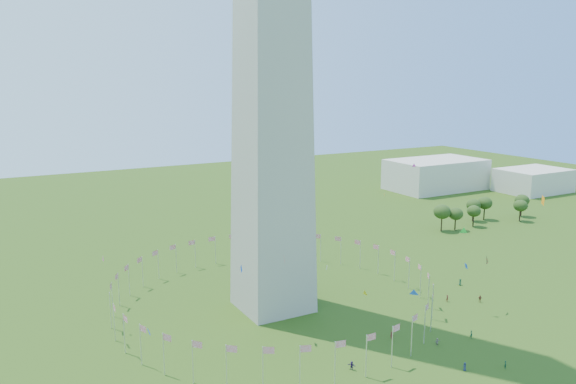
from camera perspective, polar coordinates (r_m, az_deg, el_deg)
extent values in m
cylinder|color=silver|center=(167.73, 10.79, -7.40)|extent=(0.24, 0.24, 9.00)
cylinder|color=silver|center=(172.47, 9.16, -6.82)|extent=(0.24, 0.24, 9.00)
cylinder|color=silver|center=(176.52, 7.35, -6.34)|extent=(0.24, 0.24, 9.00)
cylinder|color=silver|center=(179.80, 5.39, -5.96)|extent=(0.24, 0.24, 9.00)
cylinder|color=silver|center=(182.26, 3.33, -5.69)|extent=(0.24, 0.24, 9.00)
cylinder|color=silver|center=(183.85, 1.21, -5.52)|extent=(0.24, 0.24, 9.00)
cylinder|color=silver|center=(184.55, -0.96, -5.45)|extent=(0.24, 0.24, 9.00)
cylinder|color=silver|center=(184.35, -3.14, -5.49)|extent=(0.24, 0.24, 9.00)
cylinder|color=silver|center=(183.26, -5.29, -5.62)|extent=(0.24, 0.24, 9.00)
cylinder|color=silver|center=(181.28, -7.39, -5.86)|extent=(0.24, 0.24, 9.00)
cylinder|color=silver|center=(178.46, -9.40, -6.20)|extent=(0.24, 0.24, 9.00)
cylinder|color=silver|center=(174.84, -11.29, -6.64)|extent=(0.24, 0.24, 9.00)
cylinder|color=silver|center=(170.48, -13.03, -7.19)|extent=(0.24, 0.24, 9.00)
cylinder|color=silver|center=(165.46, -14.56, -7.84)|extent=(0.24, 0.24, 9.00)
cylinder|color=silver|center=(159.88, -15.84, -8.59)|extent=(0.24, 0.24, 9.00)
cylinder|color=silver|center=(153.85, -16.81, -9.44)|extent=(0.24, 0.24, 9.00)
cylinder|color=silver|center=(147.53, -17.41, -10.39)|extent=(0.24, 0.24, 9.00)
cylinder|color=silver|center=(141.08, -17.58, -11.42)|extent=(0.24, 0.24, 9.00)
cylinder|color=silver|center=(134.67, -17.23, -12.52)|extent=(0.24, 0.24, 9.00)
cylinder|color=silver|center=(128.54, -16.30, -13.65)|extent=(0.24, 0.24, 9.00)
cylinder|color=silver|center=(122.92, -14.74, -14.76)|extent=(0.24, 0.24, 9.00)
cylinder|color=silver|center=(118.07, -12.51, -15.79)|extent=(0.24, 0.24, 9.00)
cylinder|color=silver|center=(114.25, -9.65, -16.65)|extent=(0.24, 0.24, 9.00)
cylinder|color=silver|center=(111.66, -6.28, -17.25)|extent=(0.24, 0.24, 9.00)
cylinder|color=silver|center=(110.50, -2.57, -17.52)|extent=(0.24, 0.24, 9.00)
cylinder|color=silver|center=(110.83, 1.21, -17.41)|extent=(0.24, 0.24, 9.00)
cylinder|color=silver|center=(112.63, 4.79, -16.95)|extent=(0.24, 0.24, 9.00)
cylinder|color=silver|center=(115.78, 7.95, -16.19)|extent=(0.24, 0.24, 9.00)
cylinder|color=silver|center=(120.08, 10.53, -15.22)|extent=(0.24, 0.24, 9.00)
cylinder|color=silver|center=(125.30, 12.45, -14.12)|extent=(0.24, 0.24, 9.00)
cylinder|color=silver|center=(131.18, 13.72, -12.98)|extent=(0.24, 0.24, 9.00)
cylinder|color=silver|center=(137.45, 14.37, -11.85)|extent=(0.24, 0.24, 9.00)
cylinder|color=silver|center=(143.91, 14.48, -10.78)|extent=(0.24, 0.24, 9.00)
cylinder|color=silver|center=(150.33, 14.10, -9.79)|extent=(0.24, 0.24, 9.00)
cylinder|color=silver|center=(156.53, 13.32, -8.89)|extent=(0.24, 0.24, 9.00)
cylinder|color=silver|center=(162.38, 12.19, -8.09)|extent=(0.24, 0.24, 9.00)
cube|color=beige|center=(311.03, 14.78, 1.74)|extent=(50.00, 30.00, 16.00)
cube|color=beige|center=(321.16, 23.65, 1.09)|extent=(35.00, 25.00, 12.00)
imported|color=#183D26|center=(127.44, 21.22, -16.03)|extent=(0.66, 0.74, 1.70)
imported|color=#2E1A4E|center=(119.73, 6.48, -17.11)|extent=(1.53, 1.82, 1.83)
imported|color=#5A1418|center=(133.41, 10.52, -14.12)|extent=(1.26, 0.88, 1.78)
imported|color=#1C2641|center=(123.92, 17.52, -16.57)|extent=(0.76, 0.98, 1.79)
imported|color=#5B141F|center=(157.07, 15.88, -10.34)|extent=(0.79, 0.62, 1.90)
imported|color=gray|center=(132.85, 14.93, -14.48)|extent=(1.55, 0.77, 1.62)
imported|color=#1A432B|center=(169.83, 17.08, -8.74)|extent=(0.89, 1.09, 1.94)
imported|color=#1B442C|center=(138.06, 18.12, -13.58)|extent=(0.66, 0.79, 1.87)
imported|color=maroon|center=(159.28, 18.92, -10.21)|extent=(1.32, 1.22, 1.91)
plane|color=blue|center=(126.13, 12.67, -9.97)|extent=(1.59, 2.43, 2.24)
plane|color=orange|center=(125.77, 24.48, -0.80)|extent=(1.22, 1.95, 2.30)
plane|color=blue|center=(105.84, -4.76, -7.79)|extent=(0.65, 1.48, 1.61)
plane|color=#CC2699|center=(137.43, -18.27, -6.48)|extent=(0.11, 1.73, 1.74)
plane|color=white|center=(135.48, 3.96, -7.65)|extent=(1.16, 0.67, 1.33)
plane|color=blue|center=(106.67, 2.04, -7.17)|extent=(1.57, 0.81, 1.40)
plane|color=orange|center=(158.02, 9.77, -0.24)|extent=(0.77, 1.07, 1.31)
plane|color=blue|center=(123.16, 17.65, -7.19)|extent=(0.92, 1.33, 1.30)
plane|color=yellow|center=(144.90, 7.84, -10.15)|extent=(0.52, 1.59, 1.60)
plane|color=red|center=(125.82, -0.37, -6.87)|extent=(2.14, 0.97, 2.18)
plane|color=blue|center=(126.81, -13.95, -13.62)|extent=(1.31, 1.58, 1.64)
plane|color=#CC2699|center=(156.14, 12.68, 2.63)|extent=(0.92, 0.69, 1.00)
plane|color=#CC2699|center=(150.79, 19.56, -6.60)|extent=(2.24, 1.48, 2.28)
plane|color=green|center=(146.70, 17.41, -3.79)|extent=(1.57, 1.63, 2.18)
ellipsoid|color=#31501A|center=(225.58, 15.36, -2.58)|extent=(6.57, 6.57, 10.27)
ellipsoid|color=#31501A|center=(228.32, 16.65, -2.68)|extent=(5.63, 5.63, 8.80)
ellipsoid|color=#31501A|center=(236.34, 18.33, -2.35)|extent=(5.44, 5.44, 8.49)
ellipsoid|color=#31501A|center=(245.12, 18.29, -1.79)|extent=(5.83, 5.83, 9.11)
ellipsoid|color=#31501A|center=(249.30, 19.33, -1.60)|extent=(6.09, 6.09, 9.52)
ellipsoid|color=#31501A|center=(251.90, 22.52, -1.78)|extent=(5.68, 5.68, 8.87)
ellipsoid|color=#31501A|center=(260.88, 22.64, -1.30)|extent=(6.02, 6.02, 9.41)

